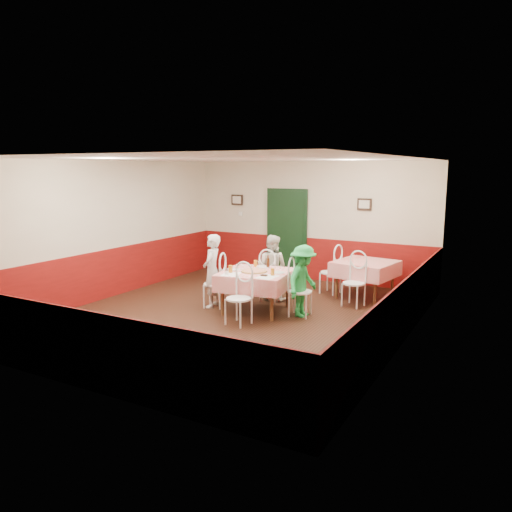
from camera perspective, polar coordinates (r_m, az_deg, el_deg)
The scene contains 39 objects.
floor at distance 9.13m, azimuth -2.40°, elevation -6.83°, with size 7.00×7.00×0.00m, color black.
ceiling at distance 8.74m, azimuth -2.53°, elevation 11.04°, with size 7.00×7.00×0.00m, color white.
back_wall at distance 11.94m, azimuth 6.26°, elevation 3.98°, with size 6.00×0.10×2.80m, color beige.
front_wall at distance 6.15m, azimuth -19.57°, elevation -2.23°, with size 6.00×0.10×2.80m, color beige.
left_wall at distance 10.68m, azimuth -16.41°, elevation 2.92°, with size 0.10×7.00×2.80m, color beige.
right_wall at distance 7.73m, azimuth 16.95°, elevation 0.33°, with size 0.10×7.00×2.80m, color beige.
wainscot_back at distance 12.05m, azimuth 6.16°, elevation -0.29°, with size 6.00×0.03×1.00m, color maroon.
wainscot_front at distance 6.40m, azimuth -19.00°, elevation -10.11°, with size 6.00×0.03×1.00m, color maroon.
wainscot_left at distance 10.81m, azimuth -16.12°, elevation -1.82°, with size 0.03×7.00×1.00m, color maroon.
wainscot_right at distance 7.93m, azimuth 16.51°, elevation -6.09°, with size 0.03×7.00×1.00m, color maroon.
door at distance 12.17m, azimuth 3.53°, elevation 2.47°, with size 0.96×0.06×2.10m, color black.
picture_left at distance 12.75m, azimuth -2.17°, elevation 6.44°, with size 0.32×0.03×0.26m, color black.
picture_right at distance 11.42m, azimuth 12.28°, elevation 5.80°, with size 0.32×0.03×0.26m, color black.
thermostat at distance 12.72m, azimuth -1.77°, elevation 4.85°, with size 0.10×0.03×0.10m, color white.
main_table at distance 9.30m, azimuth 0.00°, elevation -4.10°, with size 1.22×1.22×0.77m, color red.
second_table at distance 10.53m, azimuth 12.33°, elevation -2.66°, with size 1.12×1.12×0.77m, color red.
chair_left at distance 9.61m, azimuth -4.76°, elevation -3.22°, with size 0.42×0.42×0.90m, color white, non-canonical shape.
chair_right at distance 9.03m, azimuth 5.07°, elevation -4.08°, with size 0.42×0.42×0.90m, color white, non-canonical shape.
chair_far at distance 10.06m, azimuth 1.71°, elevation -2.58°, with size 0.42×0.42×0.90m, color white, non-canonical shape.
chair_near at distance 8.52m, azimuth -2.02°, elevation -4.91°, with size 0.42×0.42×0.90m, color white, non-canonical shape.
chair_second_a at distance 10.74m, azimuth 8.51°, elevation -1.88°, with size 0.42×0.42×0.90m, color white, non-canonical shape.
chair_second_b at distance 9.81m, azimuth 11.11°, elevation -3.09°, with size 0.42×0.42×0.90m, color white, non-canonical shape.
pizza at distance 9.17m, azimuth -0.21°, elevation -1.74°, with size 0.46×0.46×0.03m, color #B74723.
plate_left at distance 9.36m, azimuth -2.59°, elevation -1.56°, with size 0.25×0.25×0.01m, color white.
plate_right at distance 9.09m, azimuth 2.47°, elevation -1.90°, with size 0.25×0.25×0.01m, color white.
plate_far at distance 9.60m, azimuth 0.81°, elevation -1.25°, with size 0.25×0.25×0.01m, color white.
glass_a at distance 9.11m, azimuth -2.93°, elevation -1.49°, with size 0.07×0.07×0.14m, color #BF7219.
glass_b at distance 8.86m, azimuth 1.90°, elevation -1.83°, with size 0.07×0.07×0.13m, color #BF7219.
glass_c at distance 9.65m, azimuth -0.06°, elevation -0.85°, with size 0.07×0.07×0.13m, color #BF7219.
beer_bottle at distance 9.54m, azimuth 1.38°, elevation -0.70°, with size 0.06×0.06×0.22m, color #381C0A.
shaker_a at distance 8.95m, azimuth -3.46°, elevation -1.85°, with size 0.04×0.04×0.09m, color silver.
shaker_b at distance 8.94m, azimuth -3.29°, elevation -1.86°, with size 0.04×0.04×0.09m, color silver.
shaker_c at distance 9.05m, azimuth -3.31°, elevation -1.71°, with size 0.04×0.04×0.09m, color #B23319.
menu_left at distance 8.99m, azimuth -2.87°, elevation -2.08°, with size 0.30×0.40×0.00m, color white.
menu_right at distance 8.75m, azimuth 1.30°, elevation -2.40°, with size 0.30×0.40×0.00m, color white.
wallet at distance 8.83m, azimuth 0.93°, elevation -2.23°, with size 0.11×0.09×0.02m, color black.
diner_left at distance 9.57m, azimuth -5.05°, elevation -1.71°, with size 0.51×0.34×1.41m, color gray.
diner_far at distance 10.06m, azimuth 1.80°, elevation -1.33°, with size 0.65×0.50×1.33m, color gray.
diner_right at distance 8.97m, azimuth 5.40°, elevation -2.86°, with size 0.84×0.48×1.30m, color gray.
Camera 1 is at (4.52, -7.48, 2.64)m, focal length 35.00 mm.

